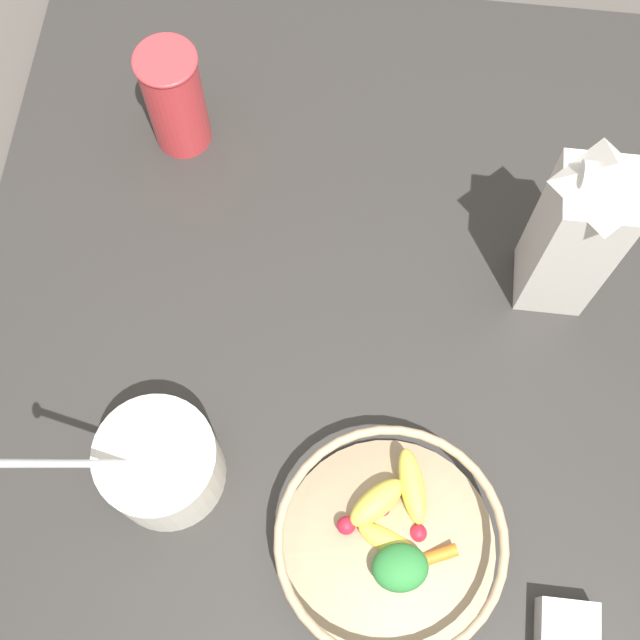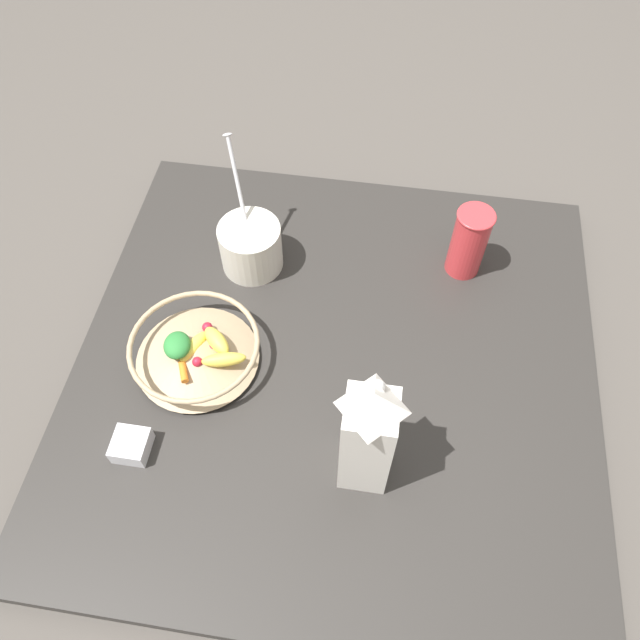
{
  "view_description": "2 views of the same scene",
  "coord_description": "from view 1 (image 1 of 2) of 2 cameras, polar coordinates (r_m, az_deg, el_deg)",
  "views": [
    {
      "loc": [
        0.37,
        -0.03,
        1.03
      ],
      "look_at": [
        0.02,
        -0.06,
        0.09
      ],
      "focal_mm": 50.0,
      "sensor_mm": 36.0,
      "label": 1
    },
    {
      "loc": [
        -0.06,
        0.59,
        1.06
      ],
      "look_at": [
        0.03,
        -0.04,
        0.12
      ],
      "focal_mm": 35.0,
      "sensor_mm": 36.0,
      "label": 2
    }
  ],
  "objects": [
    {
      "name": "yogurt_tub",
      "position": [
        0.96,
        -10.19,
        -9.04
      ],
      "size": [
        0.13,
        0.18,
        0.25
      ],
      "color": "silver",
      "rests_on": "countertop"
    },
    {
      "name": "ground_plane",
      "position": [
        1.09,
        3.48,
        -0.94
      ],
      "size": [
        6.0,
        6.0,
        0.0
      ],
      "primitive_type": "plane",
      "color": "#4C4742"
    },
    {
      "name": "countertop",
      "position": [
        1.07,
        3.54,
        -0.58
      ],
      "size": [
        0.97,
        0.97,
        0.04
      ],
      "color": "#2D2B28",
      "rests_on": "ground_plane"
    },
    {
      "name": "fruit_bowl",
      "position": [
        0.96,
        4.51,
        -13.99
      ],
      "size": [
        0.24,
        0.24,
        0.08
      ],
      "color": "tan",
      "rests_on": "countertop"
    },
    {
      "name": "drinking_cup",
      "position": [
        1.11,
        -9.29,
        13.85
      ],
      "size": [
        0.08,
        0.08,
        0.16
      ],
      "color": "#DB383D",
      "rests_on": "countertop"
    },
    {
      "name": "milk_carton",
      "position": [
        0.98,
        16.15,
        5.49
      ],
      "size": [
        0.08,
        0.08,
        0.28
      ],
      "color": "silver",
      "rests_on": "countertop"
    },
    {
      "name": "spice_jar",
      "position": [
        1.0,
        15.5,
        -18.61
      ],
      "size": [
        0.06,
        0.06,
        0.04
      ],
      "color": "silver",
      "rests_on": "countertop"
    }
  ]
}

